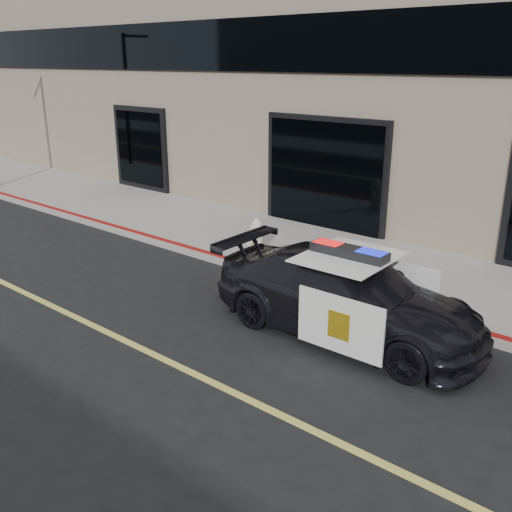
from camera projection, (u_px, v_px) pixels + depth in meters
The scene contains 4 objects.
ground at pixel (127, 342), 8.84m from camera, with size 120.00×120.00×0.00m, color black.
sidewalk_n at pixel (318, 254), 12.62m from camera, with size 60.00×3.50×0.15m, color gray.
police_car at pixel (347, 295), 8.92m from camera, with size 2.11×4.50×1.45m.
fire_hydrant at pixel (257, 237), 12.26m from camera, with size 0.36×0.50×0.80m.
Camera 1 is at (6.60, -4.79, 4.16)m, focal length 40.00 mm.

